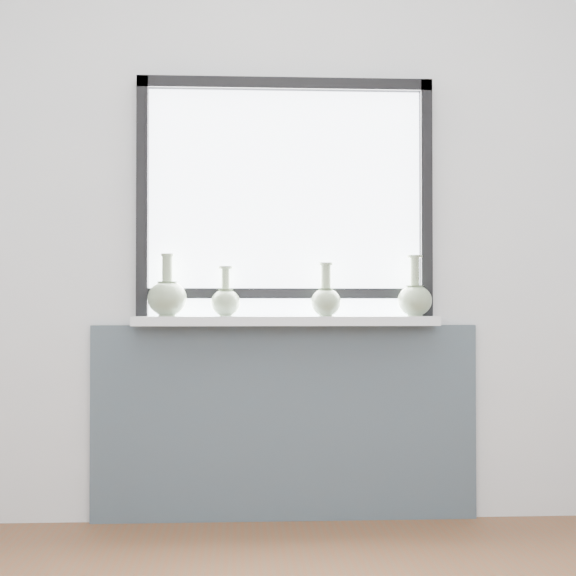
{
  "coord_description": "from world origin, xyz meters",
  "views": [
    {
      "loc": [
        -0.2,
        -2.11,
        0.95
      ],
      "look_at": [
        0.0,
        1.55,
        1.02
      ],
      "focal_mm": 55.0,
      "sensor_mm": 36.0,
      "label": 1
    }
  ],
  "objects": [
    {
      "name": "window",
      "position": [
        0.0,
        1.77,
        1.44
      ],
      "size": [
        1.3,
        0.06,
        1.05
      ],
      "color": "black",
      "rests_on": "windowsill"
    },
    {
      "name": "apron_panel",
      "position": [
        0.0,
        1.78,
        0.43
      ],
      "size": [
        1.7,
        0.03,
        0.86
      ],
      "primitive_type": "cube",
      "color": "#414D55",
      "rests_on": "ground"
    },
    {
      "name": "windowsill",
      "position": [
        0.0,
        1.71,
        0.88
      ],
      "size": [
        1.32,
        0.18,
        0.04
      ],
      "primitive_type": "cube",
      "color": "white",
      "rests_on": "apron_panel"
    },
    {
      "name": "vase_a",
      "position": [
        -0.51,
        1.7,
        0.99
      ],
      "size": [
        0.17,
        0.17,
        0.27
      ],
      "rotation": [
        0.0,
        0.0,
        -0.19
      ],
      "color": "#8CA37E",
      "rests_on": "windowsill"
    },
    {
      "name": "back_wall",
      "position": [
        0.0,
        1.81,
        1.3
      ],
      "size": [
        3.6,
        0.02,
        2.6
      ],
      "primitive_type": "cube",
      "color": "silver",
      "rests_on": "ground"
    },
    {
      "name": "vase_b",
      "position": [
        -0.26,
        1.72,
        0.97
      ],
      "size": [
        0.13,
        0.13,
        0.22
      ],
      "rotation": [
        0.0,
        0.0,
        0.04
      ],
      "color": "#8CA37E",
      "rests_on": "windowsill"
    },
    {
      "name": "vase_d",
      "position": [
        0.56,
        1.69,
        0.98
      ],
      "size": [
        0.15,
        0.15,
        0.27
      ],
      "rotation": [
        0.0,
        0.0,
        -0.38
      ],
      "color": "#8CA37E",
      "rests_on": "windowsill"
    },
    {
      "name": "vase_c",
      "position": [
        0.17,
        1.69,
        0.97
      ],
      "size": [
        0.13,
        0.13,
        0.23
      ],
      "rotation": [
        0.0,
        0.0,
        0.37
      ],
      "color": "#8CA37E",
      "rests_on": "windowsill"
    }
  ]
}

